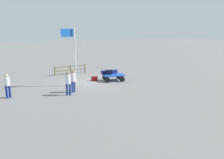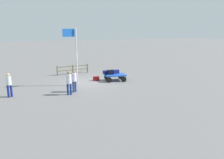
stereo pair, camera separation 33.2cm
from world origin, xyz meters
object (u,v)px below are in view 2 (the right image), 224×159
Objects in this scene: suitcase_grey at (115,72)px; suitcase_olive at (106,72)px; suitcase_tan at (96,79)px; luggage_cart at (115,76)px; flagpole at (74,51)px; worker_lead at (74,79)px; worker_supervisor at (9,83)px; suitcase_navy at (110,72)px; worker_trailing at (69,81)px.

suitcase_olive is at bearing -7.43° from suitcase_grey.
suitcase_tan is at bearing -5.34° from suitcase_grey.
flagpole is at bearing 9.03° from luggage_cart.
worker_lead is at bearing 77.41° from flagpole.
worker_lead reaches higher than suitcase_olive.
worker_supervisor is at bearing -2.18° from worker_lead.
worker_supervisor reaches higher than suitcase_navy.
suitcase_tan is (1.18, -0.43, -0.58)m from suitcase_navy.
suitcase_grey is 0.14× the size of flagpole.
suitcase_grey is 0.39× the size of worker_lead.
luggage_cart is 1.19× the size of worker_supervisor.
worker_lead is (3.56, 2.43, 0.16)m from suitcase_navy.
flagpole is (1.99, 1.12, 2.63)m from suitcase_tan.
worker_lead is at bearing 177.82° from worker_supervisor.
luggage_cart is at bearing 161.02° from suitcase_navy.
luggage_cart is at bearing 160.18° from suitcase_tan.
suitcase_navy is 0.35× the size of worker_lead.
suitcase_navy is at bearing -163.96° from worker_supervisor.
worker_supervisor is (8.46, 2.54, 0.21)m from suitcase_grey.
suitcase_tan is 3.48m from flagpole.
luggage_cart is at bearing -165.46° from worker_supervisor.
flagpole reaches higher than luggage_cart.
suitcase_grey is 0.37× the size of worker_trailing.
suitcase_tan is 4.55m from worker_trailing.
luggage_cart is 5.29m from worker_trailing.
suitcase_olive is 0.37× the size of worker_supervisor.
luggage_cart is 3.13× the size of suitcase_grey.
worker_lead reaches higher than suitcase_navy.
worker_trailing is (2.83, 3.47, 0.80)m from suitcase_tan.
flagpole reaches higher than suitcase_olive.
worker_trailing is (4.38, 2.91, 0.57)m from luggage_cart.
suitcase_grey reaches higher than suitcase_olive.
worker_trailing is 3.09m from flagpole.
flagpole reaches higher than suitcase_tan.
worker_lead is at bearing -127.05° from worker_trailing.
suitcase_olive is at bearing -159.92° from flagpole.
worker_supervisor is (6.71, 2.70, 0.76)m from suitcase_tan.
worker_lead is at bearing 50.30° from suitcase_tan.
worker_trailing is 3.95m from worker_supervisor.
suitcase_olive is 1.11× the size of suitcase_tan.
suitcase_tan is (1.55, -0.56, -0.24)m from luggage_cart.
flagpole is at bearing -109.79° from worker_trailing.
suitcase_navy reaches higher than suitcase_grey.
worker_lead is at bearing 33.17° from suitcase_grey.
suitcase_tan is (1.75, -0.16, -0.55)m from suitcase_grey.
worker_supervisor reaches higher than luggage_cart.
worker_trailing is at bearing 33.58° from luggage_cart.
worker_lead is 0.98× the size of worker_supervisor.
worker_supervisor is 5.32m from flagpole.
worker_trailing is (4.59, 3.30, 0.26)m from suitcase_grey.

